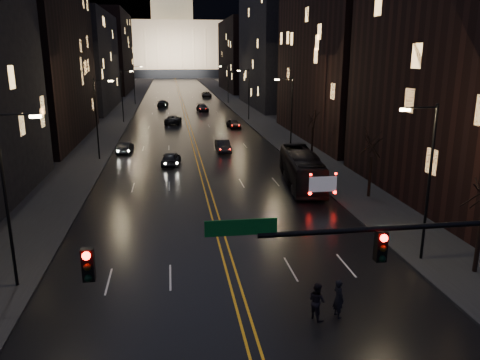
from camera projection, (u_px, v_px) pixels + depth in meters
name	position (u px, v px, depth m)	size (l,w,h in m)	color
road	(179.00, 94.00, 139.96)	(20.00, 320.00, 0.02)	black
sidewalk_left	(132.00, 94.00, 137.95)	(8.00, 320.00, 0.16)	black
sidewalk_right	(226.00, 93.00, 141.94)	(8.00, 320.00, 0.16)	black
center_line	(179.00, 94.00, 139.96)	(0.62, 320.00, 0.01)	orange
building_left_mid	(27.00, 34.00, 60.75)	(12.00, 30.00, 28.00)	black
building_left_far	(81.00, 62.00, 98.08)	(12.00, 34.00, 20.00)	black
building_left_dist	(108.00, 52.00, 143.40)	(12.00, 40.00, 24.00)	black
building_right_mid	(277.00, 47.00, 103.29)	(12.00, 34.00, 26.00)	black
building_right_dist	(244.00, 56.00, 149.64)	(12.00, 40.00, 22.00)	black
capitol	(173.00, 43.00, 250.08)	(90.00, 50.00, 58.50)	black
traffic_signal	(449.00, 256.00, 15.34)	(17.29, 0.45, 7.00)	black
streetlamp_right_near	(427.00, 175.00, 25.60)	(2.13, 0.25, 9.00)	black
streetlamp_left_near	(9.00, 192.00, 22.51)	(2.13, 0.25, 9.00)	black
streetlamp_right_mid	(290.00, 111.00, 54.24)	(2.13, 0.25, 9.00)	black
streetlamp_left_mid	(98.00, 115.00, 51.16)	(2.13, 0.25, 9.00)	black
streetlamp_right_far	(248.00, 92.00, 82.89)	(2.13, 0.25, 9.00)	black
streetlamp_left_far	(123.00, 93.00, 79.81)	(2.13, 0.25, 9.00)	black
streetlamp_right_dist	(227.00, 82.00, 111.54)	(2.13, 0.25, 9.00)	black
streetlamp_left_dist	(135.00, 83.00, 108.45)	(2.13, 0.25, 9.00)	black
tree_right_mid	(372.00, 144.00, 37.51)	(2.40, 2.40, 6.65)	black
tree_right_far	(313.00, 118.00, 52.79)	(2.40, 2.40, 6.65)	black
bus	(302.00, 169.00, 41.89)	(2.60, 11.12, 3.10)	black
oncoming_car_a	(171.00, 158.00, 49.86)	(1.79, 4.44, 1.51)	black
oncoming_car_b	(125.00, 148.00, 55.94)	(1.47, 4.20, 1.39)	black
oncoming_car_c	(173.00, 119.00, 79.57)	(2.48, 5.38, 1.49)	black
oncoming_car_d	(163.00, 103.00, 105.37)	(2.12, 5.20, 1.51)	black
receding_car_a	(223.00, 146.00, 56.61)	(1.55, 4.46, 1.47)	black
receding_car_b	(234.00, 124.00, 75.02)	(1.66, 4.13, 1.41)	black
receding_car_c	(202.00, 108.00, 96.69)	(2.05, 5.05, 1.46)	black
receding_car_d	(207.00, 94.00, 128.92)	(2.49, 5.40, 1.50)	black
pedestrian_a	(338.00, 298.00, 20.96)	(0.67, 0.44, 1.84)	black
pedestrian_b	(317.00, 301.00, 20.83)	(0.85, 0.47, 1.76)	black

